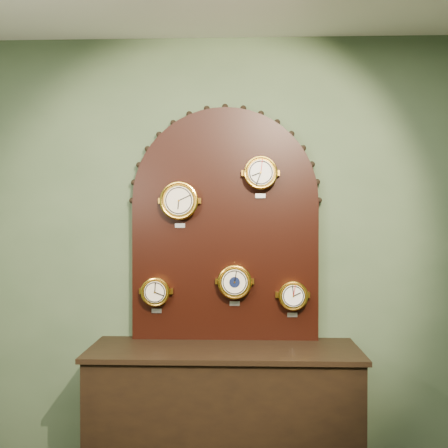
{
  "coord_description": "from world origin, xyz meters",
  "views": [
    {
      "loc": [
        0.1,
        -0.74,
        1.62
      ],
      "look_at": [
        0.0,
        2.25,
        1.58
      ],
      "focal_mm": 39.5,
      "sensor_mm": 36.0,
      "label": 1
    }
  ],
  "objects_px": {
    "shop_counter": "(224,418)",
    "hygrometer": "(156,292)",
    "arabic_clock": "(261,173)",
    "display_board": "(225,217)",
    "tide_clock": "(293,295)",
    "roman_clock": "(179,201)",
    "barometer": "(235,282)"
  },
  "relations": [
    {
      "from": "hygrometer",
      "to": "arabic_clock",
      "type": "bearing_deg",
      "value": -0.06
    },
    {
      "from": "barometer",
      "to": "tide_clock",
      "type": "height_order",
      "value": "barometer"
    },
    {
      "from": "barometer",
      "to": "shop_counter",
      "type": "bearing_deg",
      "value": -112.42
    },
    {
      "from": "shop_counter",
      "to": "roman_clock",
      "type": "xyz_separation_m",
      "value": [
        -0.29,
        0.15,
        1.33
      ]
    },
    {
      "from": "shop_counter",
      "to": "hygrometer",
      "type": "relative_size",
      "value": 6.75
    },
    {
      "from": "roman_clock",
      "to": "barometer",
      "type": "relative_size",
      "value": 1.1
    },
    {
      "from": "display_board",
      "to": "hygrometer",
      "type": "xyz_separation_m",
      "value": [
        -0.44,
        -0.07,
        -0.48
      ]
    },
    {
      "from": "arabic_clock",
      "to": "hygrometer",
      "type": "relative_size",
      "value": 1.11
    },
    {
      "from": "shop_counter",
      "to": "hygrometer",
      "type": "xyz_separation_m",
      "value": [
        -0.44,
        0.15,
        0.75
      ]
    },
    {
      "from": "shop_counter",
      "to": "arabic_clock",
      "type": "height_order",
      "value": "arabic_clock"
    },
    {
      "from": "arabic_clock",
      "to": "barometer",
      "type": "height_order",
      "value": "arabic_clock"
    },
    {
      "from": "roman_clock",
      "to": "barometer",
      "type": "xyz_separation_m",
      "value": [
        0.35,
        0.0,
        -0.51
      ]
    },
    {
      "from": "roman_clock",
      "to": "arabic_clock",
      "type": "relative_size",
      "value": 1.12
    },
    {
      "from": "display_board",
      "to": "hygrometer",
      "type": "bearing_deg",
      "value": -171.57
    },
    {
      "from": "barometer",
      "to": "tide_clock",
      "type": "xyz_separation_m",
      "value": [
        0.37,
        0.0,
        -0.09
      ]
    },
    {
      "from": "roman_clock",
      "to": "hygrometer",
      "type": "relative_size",
      "value": 1.25
    },
    {
      "from": "shop_counter",
      "to": "display_board",
      "type": "distance_m",
      "value": 1.25
    },
    {
      "from": "roman_clock",
      "to": "arabic_clock",
      "type": "xyz_separation_m",
      "value": [
        0.52,
        0.0,
        0.18
      ]
    },
    {
      "from": "arabic_clock",
      "to": "barometer",
      "type": "xyz_separation_m",
      "value": [
        -0.16,
        -0.0,
        -0.69
      ]
    },
    {
      "from": "display_board",
      "to": "tide_clock",
      "type": "distance_m",
      "value": 0.66
    },
    {
      "from": "shop_counter",
      "to": "arabic_clock",
      "type": "distance_m",
      "value": 1.53
    },
    {
      "from": "arabic_clock",
      "to": "tide_clock",
      "type": "distance_m",
      "value": 0.8
    },
    {
      "from": "arabic_clock",
      "to": "roman_clock",
      "type": "bearing_deg",
      "value": -179.91
    },
    {
      "from": "shop_counter",
      "to": "barometer",
      "type": "distance_m",
      "value": 0.83
    },
    {
      "from": "shop_counter",
      "to": "hygrometer",
      "type": "height_order",
      "value": "hygrometer"
    },
    {
      "from": "shop_counter",
      "to": "display_board",
      "type": "xyz_separation_m",
      "value": [
        0.0,
        0.22,
        1.23
      ]
    },
    {
      "from": "shop_counter",
      "to": "hygrometer",
      "type": "bearing_deg",
      "value": 160.71
    },
    {
      "from": "barometer",
      "to": "tide_clock",
      "type": "distance_m",
      "value": 0.38
    },
    {
      "from": "barometer",
      "to": "display_board",
      "type": "bearing_deg",
      "value": 133.6
    },
    {
      "from": "shop_counter",
      "to": "roman_clock",
      "type": "relative_size",
      "value": 5.42
    },
    {
      "from": "roman_clock",
      "to": "tide_clock",
      "type": "height_order",
      "value": "roman_clock"
    },
    {
      "from": "tide_clock",
      "to": "shop_counter",
      "type": "bearing_deg",
      "value": -160.35
    }
  ]
}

